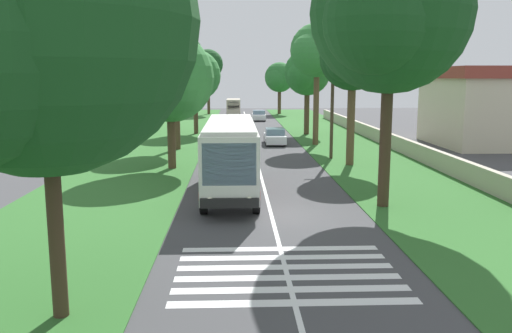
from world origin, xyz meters
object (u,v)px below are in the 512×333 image
trailing_minibus_0 (233,105)px  roadside_tree_left_3 (194,77)px  roadside_tree_right_4 (279,78)px  coach_bus (230,153)px  roadside_tree_right_2 (386,17)px  roadside_tree_right_1 (351,60)px  roadside_building (481,106)px  roadside_tree_left_4 (28,28)px  trailing_car_1 (234,128)px  trailing_car_3 (259,116)px  roadside_tree_right_3 (315,52)px  trailing_car_0 (275,137)px  trailing_car_2 (233,121)px  roadside_tree_left_1 (167,80)px  roadside_tree_right_0 (306,74)px  roadside_tree_left_0 (207,65)px  utility_pole (332,103)px  roadside_tree_left_2 (174,61)px

trailing_minibus_0 → roadside_tree_left_3: (-27.39, 4.00, 4.38)m
roadside_tree_left_3 → roadside_tree_right_4: 32.04m
coach_bus → roadside_tree_right_4: size_ratio=1.36×
roadside_tree_right_2 → roadside_tree_right_4: size_ratio=1.49×
roadside_tree_right_1 → roadside_building: size_ratio=0.85×
coach_bus → roadside_tree_right_4: (59.38, -7.28, 3.58)m
roadside_tree_left_4 → roadside_building: 42.26m
coach_bus → trailing_car_1: size_ratio=2.60×
trailing_minibus_0 → roadside_tree_left_4: roadside_tree_left_4 is taller
trailing_car_3 → roadside_tree_right_2: size_ratio=0.35×
roadside_tree_right_1 → roadside_tree_right_2: 11.76m
roadside_tree_right_1 → roadside_tree_right_3: bearing=4.1°
trailing_car_0 → trailing_car_2: 17.28m
roadside_building → trailing_car_2: bearing=49.8°
roadside_tree_left_1 → roadside_tree_right_1: roadside_tree_right_1 is taller
coach_bus → trailing_car_0: bearing=-10.5°
roadside_building → roadside_tree_right_0: bearing=55.7°
roadside_tree_left_4 → roadside_tree_right_1: 26.07m
roadside_tree_left_3 → roadside_tree_right_1: size_ratio=0.93×
roadside_tree_left_0 → roadside_tree_left_1: size_ratio=1.18×
roadside_tree_right_2 → roadside_tree_right_4: bearing=-0.3°
trailing_car_1 → roadside_tree_right_1: (-20.09, -7.76, 6.40)m
trailing_car_3 → roadside_tree_right_0: bearing=-167.3°
roadside_tree_right_2 → roadside_tree_right_4: (62.21, -0.38, -2.80)m
roadside_tree_left_0 → roadside_tree_left_4: size_ratio=0.95×
trailing_car_3 → utility_pole: bearing=-173.9°
roadside_tree_left_0 → trailing_car_1: bearing=-172.0°
trailing_car_2 → utility_pole: size_ratio=0.55×
coach_bus → roadside_tree_left_0: 59.83m
roadside_tree_left_4 → utility_pole: roadside_tree_left_4 is taller
roadside_tree_left_1 → roadside_building: roadside_tree_left_1 is taller
roadside_building → roadside_tree_left_1: bearing=113.6°
roadside_tree_left_3 → roadside_tree_left_4: (-43.57, 0.40, 1.09)m
roadside_tree_left_0 → roadside_tree_right_4: size_ratio=1.25×
trailing_car_2 → roadside_tree_left_2: 21.60m
roadside_tree_right_1 → roadside_tree_left_4: bearing=151.8°
roadside_tree_left_3 → roadside_tree_right_3: (-9.82, -11.17, 2.10)m
roadside_building → roadside_tree_left_3: bearing=67.8°
coach_bus → trailing_minibus_0: 56.79m
trailing_car_1 → roadside_tree_left_0: 31.64m
trailing_car_0 → roadside_tree_left_4: roadside_tree_left_4 is taller
roadside_tree_left_0 → roadside_building: size_ratio=0.93×
roadside_tree_right_2 → roadside_tree_right_3: 22.42m
trailing_car_2 → trailing_car_1: bearing=-178.9°
roadside_tree_left_0 → roadside_building: (-40.50, -25.76, -4.29)m
trailing_car_3 → roadside_tree_left_1: roadside_tree_left_1 is taller
roadside_tree_left_2 → roadside_building: roadside_tree_left_2 is taller
roadside_tree_right_1 → trailing_car_2: bearing=15.6°
coach_bus → roadside_tree_right_0: bearing=-14.9°
trailing_car_2 → utility_pole: (-25.66, -7.25, 3.42)m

